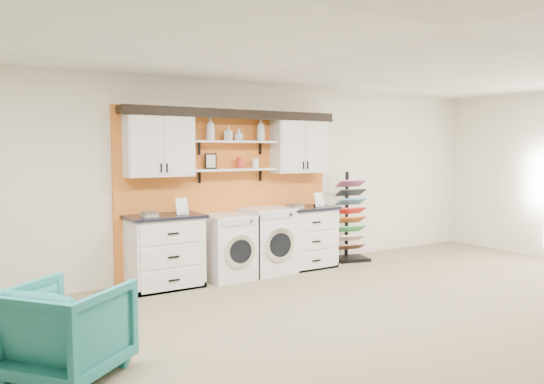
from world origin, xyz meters
TOP-DOWN VIEW (x-y plane):
  - floor at (0.00, 0.00)m, footprint 10.00×10.00m
  - ceiling at (0.00, 0.00)m, footprint 10.00×10.00m
  - wall_back at (0.00, 4.00)m, footprint 10.00×0.00m
  - accent_panel at (0.00, 3.96)m, footprint 3.40×0.07m
  - upper_cabinet_left at (-1.13, 3.79)m, footprint 0.90×0.35m
  - upper_cabinet_right at (1.13, 3.79)m, footprint 0.90×0.35m
  - shelf_lower at (0.00, 3.80)m, footprint 1.32×0.28m
  - shelf_upper at (0.00, 3.80)m, footprint 1.32×0.28m
  - crown_molding at (0.00, 3.81)m, footprint 3.30×0.41m
  - picture_frame at (-0.35, 3.85)m, footprint 0.18×0.02m
  - canister_red at (0.10, 3.80)m, footprint 0.11×0.11m
  - canister_cream at (0.35, 3.80)m, footprint 0.10×0.10m
  - base_cabinet_left at (-1.13, 3.64)m, footprint 0.99×0.66m
  - base_cabinet_right at (1.13, 3.64)m, footprint 0.96×0.66m
  - washer at (-0.18, 3.64)m, footprint 0.65×0.71m
  - dryer at (0.46, 3.64)m, footprint 0.69×0.71m
  - sample_rack at (2.08, 3.67)m, footprint 0.62×0.56m
  - armchair at (-2.80, 1.44)m, footprint 1.16×1.16m
  - soap_bottle_a at (-0.37, 3.80)m, footprint 0.13×0.13m
  - soap_bottle_b at (-0.09, 3.80)m, footprint 0.14×0.13m
  - soap_bottle_c at (0.07, 3.80)m, footprint 0.19×0.19m
  - soap_bottle_d at (0.45, 3.80)m, footprint 0.17×0.17m

SIDE VIEW (x-z plane):
  - floor at x=0.00m, z-range 0.00..0.00m
  - armchair at x=-2.80m, z-range 0.00..0.76m
  - washer at x=-0.18m, z-range 0.00..0.91m
  - base_cabinet_right at x=1.13m, z-range 0.00..0.94m
  - dryer at x=0.46m, z-range 0.00..0.96m
  - sample_rack at x=2.08m, z-range -0.24..1.21m
  - base_cabinet_left at x=-1.13m, z-range 0.00..0.97m
  - accent_panel at x=0.00m, z-range 0.00..2.40m
  - wall_back at x=0.00m, z-range -3.60..6.40m
  - shelf_lower at x=0.00m, z-range 1.52..1.54m
  - canister_cream at x=0.35m, z-range 1.54..1.69m
  - canister_red at x=0.10m, z-range 1.54..1.71m
  - picture_frame at x=-0.35m, z-range 1.54..1.77m
  - upper_cabinet_left at x=-1.13m, z-range 1.46..2.30m
  - upper_cabinet_right at x=1.13m, z-range 1.46..2.30m
  - shelf_upper at x=0.00m, z-range 1.92..1.94m
  - soap_bottle_c at x=0.07m, z-range 1.94..2.12m
  - soap_bottle_b at x=-0.09m, z-range 1.94..2.16m
  - soap_bottle_a at x=-0.37m, z-range 1.95..2.26m
  - soap_bottle_d at x=0.45m, z-range 1.94..2.27m
  - crown_molding at x=0.00m, z-range 2.26..2.39m
  - ceiling at x=0.00m, z-range 2.80..2.80m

